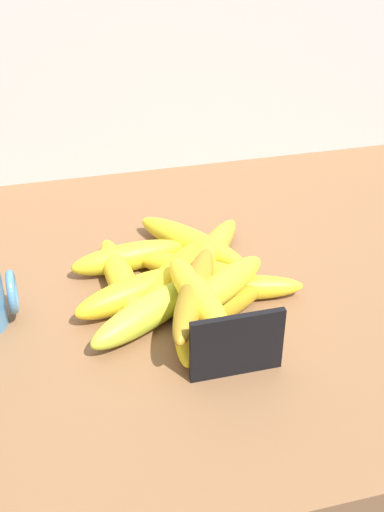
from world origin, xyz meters
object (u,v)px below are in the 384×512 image
Objects in this scene: banana_2 at (242,288)px; banana_11 at (194,293)px; chalkboard_sign at (237,347)px; banana_5 at (191,242)px; banana_3 at (135,292)px; banana_13 at (198,295)px; banana_12 at (223,286)px; banana_0 at (149,312)px; banana_10 at (202,272)px; banana_6 at (188,319)px; banana_9 at (177,275)px; banana_4 at (223,308)px; banana_7 at (121,279)px; banana_1 at (129,257)px; banana_8 at (212,250)px.

banana_11 is (-7.90, -4.68, 3.93)cm from banana_2.
chalkboard_sign is 26.26cm from banana_5.
banana_2 is at bearing 68.94° from chalkboard_sign.
banana_13 reaches higher than banana_3.
chalkboard_sign is 10.23cm from banana_12.
banana_0 is 11.38cm from banana_10.
banana_9 is (0.76, 9.52, 0.24)cm from banana_6.
banana_2 is 6.25cm from banana_10.
banana_13 is at bearing -155.00° from banana_4.
chalkboard_sign reaches higher than banana_12.
banana_4 is 16.12cm from banana_5.
banana_13 reaches higher than banana_12.
banana_7 reaches higher than banana_2.
banana_13 is (5.59, -2.77, 3.55)cm from banana_0.
banana_4 is (1.40, 10.05, -2.23)cm from chalkboard_sign.
banana_12 reaches higher than banana_1.
banana_2 is at bearing 11.20° from banana_0.
banana_7 is 13.54cm from banana_11.
banana_13 is at bearing -101.80° from banana_5.
banana_13 is (0.22, -0.71, 0.08)cm from banana_11.
banana_8 is at bearing 63.78° from banana_6.
banana_9 is at bearing 177.67° from banana_10.
banana_9 is (5.27, 7.23, -0.02)cm from banana_0.
banana_4 is 13.70cm from banana_8.
chalkboard_sign is 9.61cm from banana_6.
banana_4 is 3.54cm from banana_12.
banana_5 is at bearing 133.20° from banana_8.
banana_13 is at bearing -72.91° from banana_11.
banana_12 is at bearing -137.70° from banana_2.
banana_0 is 1.17× the size of banana_12.
banana_6 is (5.59, -6.82, -0.27)cm from banana_3.
banana_3 is (-14.33, 1.91, 0.47)cm from banana_2.
banana_0 is at bearing -74.63° from banana_7.
banana_7 is at bearing 173.04° from banana_10.
banana_3 is 11.85cm from banana_4.
banana_6 is at bearing -26.87° from banana_0.
banana_10 is at bearing -93.06° from banana_5.
banana_3 is 0.98× the size of banana_9.
chalkboard_sign is 0.63× the size of banana_3.
banana_11 is (-3.96, -17.19, 3.60)cm from banana_5.
banana_12 is 0.96× the size of banana_13.
banana_2 is 0.82× the size of banana_5.
banana_0 is 5.07cm from banana_6.
banana_7 is at bearing 170.86° from banana_9.
banana_12 is at bearing 15.35° from banana_6.
banana_3 is 10.50cm from banana_13.
banana_0 is 1.12× the size of banana_1.
banana_9 is at bearing 116.71° from banana_4.
banana_12 is at bearing -100.48° from banana_8.
banana_4 is 15.06cm from banana_7.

